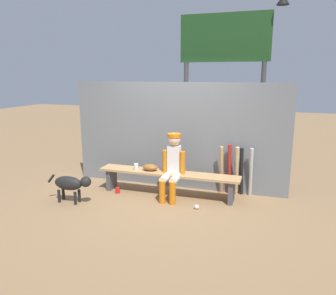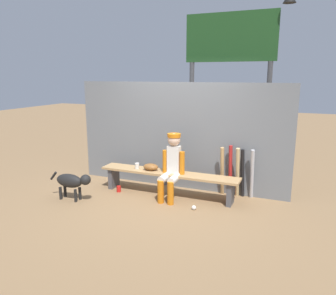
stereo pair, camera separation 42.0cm
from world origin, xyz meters
TOP-DOWN VIEW (x-y plane):
  - ground_plane at (0.00, 0.00)m, footprint 30.00×30.00m
  - chainlink_fence at (0.00, 0.51)m, footprint 4.13×0.03m
  - dugout_bench at (0.00, 0.00)m, footprint 2.56×0.36m
  - player_seated at (0.11, -0.11)m, footprint 0.41×0.55m
  - baseball_glove at (-0.34, 0.00)m, footprint 0.28×0.20m
  - bat_wood_tan at (0.89, 0.39)m, footprint 0.07×0.21m
  - bat_aluminum_red at (1.03, 0.42)m, footprint 0.08×0.14m
  - bat_wood_natural at (1.16, 0.38)m, footprint 0.08×0.24m
  - bat_aluminum_black at (1.24, 0.42)m, footprint 0.09×0.18m
  - bat_aluminum_silver at (1.41, 0.42)m, footprint 0.07×0.19m
  - baseball at (0.64, -0.45)m, footprint 0.07×0.07m
  - cup_on_ground at (-0.91, -0.19)m, footprint 0.08×0.08m
  - cup_on_bench at (-0.61, -0.02)m, footprint 0.08×0.08m
  - scoreboard at (0.73, 1.65)m, footprint 2.11×0.27m
  - dog at (-1.44, -0.84)m, footprint 0.84×0.20m

SIDE VIEW (x-z plane):
  - ground_plane at x=0.00m, z-range 0.00..0.00m
  - baseball at x=0.64m, z-range 0.00..0.07m
  - cup_on_ground at x=-0.91m, z-range 0.00..0.11m
  - dog at x=-1.44m, z-range 0.09..0.58m
  - dugout_bench at x=0.00m, z-range 0.13..0.56m
  - bat_aluminum_black at x=1.24m, z-range 0.00..0.88m
  - bat_aluminum_silver at x=1.41m, z-range 0.00..0.89m
  - bat_wood_tan at x=0.89m, z-range 0.00..0.90m
  - bat_wood_natural at x=1.16m, z-range 0.00..0.91m
  - bat_aluminum_red at x=1.03m, z-range 0.00..0.93m
  - cup_on_bench at x=-0.61m, z-range 0.43..0.54m
  - baseball_glove at x=-0.34m, z-range 0.43..0.55m
  - player_seated at x=0.11m, z-range 0.05..1.19m
  - chainlink_fence at x=0.00m, z-range 0.00..2.00m
  - scoreboard at x=0.73m, z-range 0.71..4.29m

